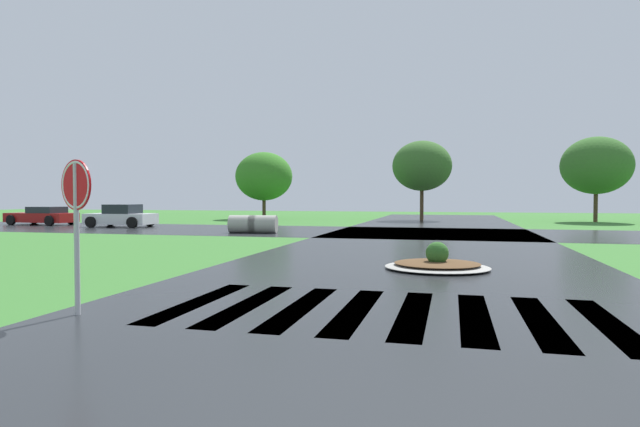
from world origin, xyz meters
The scene contains 9 objects.
asphalt_roadway centered at (0.00, 10.00, 0.00)m, with size 9.92×80.00×0.01m, color #232628.
asphalt_cross_road centered at (0.00, 22.81, 0.00)m, with size 90.00×8.93×0.01m, color #232628.
crosswalk_stripes centered at (0.00, 4.49, 0.00)m, with size 6.75×3.49×0.01m.
stop_sign centered at (-4.46, 3.13, 1.74)m, with size 0.72×0.29×2.35m.
median_island centered at (0.66, 9.58, 0.13)m, with size 2.56×2.37×0.68m.
car_white_sedan centered at (-24.46, 24.62, 0.55)m, with size 4.65×2.24×1.16m.
car_blue_compact centered at (-18.13, 23.81, 0.61)m, with size 4.01×2.22×1.34m.
drainage_pipe_stack centered at (-8.50, 20.62, 0.44)m, with size 2.44×1.18×0.88m.
background_treeline centered at (0.92, 36.96, 3.80)m, with size 40.99×5.50×6.06m.
Camera 1 is at (1.01, -3.61, 1.78)m, focal length 29.49 mm.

